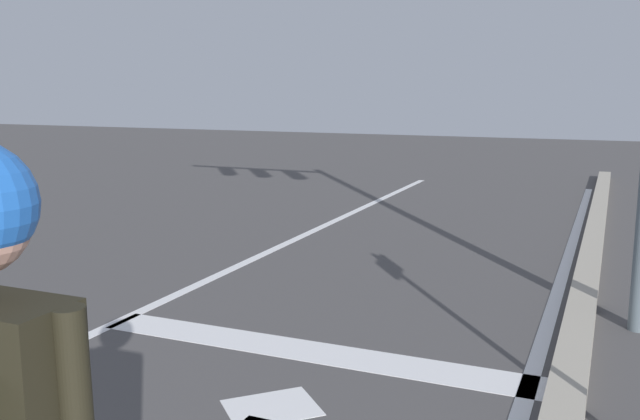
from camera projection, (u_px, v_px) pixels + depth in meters
The scene contains 5 objects.
lane_line_center at pixel (120, 321), 5.94m from camera, with size 0.12×20.00×0.01m, color silver.
lane_line_curbside at pixel (528, 387), 4.62m from camera, with size 0.12×20.00×0.01m, color silver.
stop_bar at pixel (308, 351), 5.27m from camera, with size 3.54×0.40×0.01m, color silver.
lane_arrow_head at pixel (272, 407), 4.33m from camera, with size 0.56×0.44×0.01m, color silver.
curb_strip at pixel (568, 384), 4.51m from camera, with size 0.24×24.00×0.14m, color #A2998A.
Camera 1 is at (3.44, 1.46, 1.98)m, focal length 38.84 mm.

